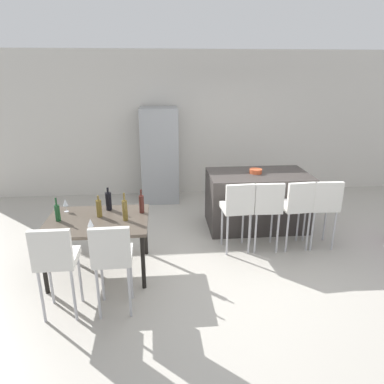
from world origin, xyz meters
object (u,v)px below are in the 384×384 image
(bar_chair_middle, at_px, (267,205))
(refrigerator, at_px, (160,155))
(wine_bottle_far, at_px, (57,212))
(bar_chair_right, at_px, (297,204))
(dining_table, at_px, (98,224))
(bar_chair_far, at_px, (324,203))
(wine_glass_near, at_px, (65,203))
(wine_bottle_corner, at_px, (142,204))
(wine_glass_right, at_px, (90,223))
(dining_chair_near, at_px, (56,257))
(wine_bottle_left, at_px, (99,208))
(fruit_bowl, at_px, (256,171))
(kitchen_island, at_px, (257,200))
(dining_chair_far, at_px, (112,255))
(wine_bottle_end, at_px, (125,210))
(wine_bottle_middle, at_px, (108,201))

(bar_chair_middle, bearing_deg, refrigerator, 122.72)
(wine_bottle_far, bearing_deg, bar_chair_right, 6.95)
(dining_table, xyz_separation_m, refrigerator, (0.80, 2.72, 0.25))
(dining_table, height_order, refrigerator, refrigerator)
(bar_chair_far, height_order, wine_glass_near, bar_chair_far)
(bar_chair_far, distance_m, wine_bottle_corner, 2.59)
(wine_bottle_corner, xyz_separation_m, wine_glass_right, (-0.55, -0.56, 0.00))
(dining_chair_near, height_order, wine_bottle_corner, wine_bottle_corner)
(refrigerator, bearing_deg, wine_bottle_left, -106.46)
(dining_table, distance_m, fruit_bowl, 2.68)
(bar_chair_far, height_order, dining_chair_near, same)
(bar_chair_middle, bearing_deg, dining_table, -170.17)
(wine_bottle_left, bearing_deg, wine_glass_right, -92.48)
(bar_chair_right, bearing_deg, kitchen_island, 111.63)
(bar_chair_middle, distance_m, dining_chair_far, 2.36)
(dining_table, xyz_separation_m, wine_bottle_corner, (0.55, 0.18, 0.19))
(bar_chair_right, height_order, dining_chair_far, same)
(wine_bottle_corner, bearing_deg, bar_chair_far, 4.83)
(wine_glass_right, relative_size, wine_glass_near, 1.00)
(kitchen_island, relative_size, bar_chair_far, 1.55)
(dining_chair_near, xyz_separation_m, wine_bottle_end, (0.64, 0.79, 0.18))
(kitchen_island, relative_size, wine_bottle_left, 5.76)
(refrigerator, bearing_deg, wine_bottle_end, -99.03)
(wine_glass_near, bearing_deg, bar_chair_far, 1.51)
(dining_chair_far, xyz_separation_m, wine_bottle_left, (-0.27, 0.93, 0.16))
(wine_glass_near, bearing_deg, wine_bottle_left, -24.76)
(wine_bottle_left, bearing_deg, bar_chair_right, 6.47)
(wine_glass_right, height_order, wine_glass_near, same)
(dining_chair_near, distance_m, wine_bottle_left, 0.99)
(dining_table, relative_size, dining_chair_far, 1.20)
(dining_table, bearing_deg, wine_bottle_left, 78.06)
(wine_bottle_far, xyz_separation_m, wine_bottle_left, (0.49, 0.08, 0.01))
(bar_chair_far, distance_m, wine_glass_right, 3.22)
(kitchen_island, xyz_separation_m, dining_chair_near, (-2.68, -2.09, 0.24))
(wine_bottle_middle, distance_m, fruit_bowl, 2.43)
(wine_bottle_left, height_order, wine_glass_right, wine_bottle_left)
(dining_chair_far, distance_m, refrigerator, 3.60)
(dining_chair_near, xyz_separation_m, wine_bottle_far, (-0.19, 0.85, 0.15))
(wine_glass_near, bearing_deg, wine_glass_right, -57.20)
(bar_chair_middle, distance_m, refrigerator, 2.77)
(wine_glass_right, xyz_separation_m, refrigerator, (0.80, 3.10, 0.06))
(wine_bottle_end, bearing_deg, bar_chair_right, 10.73)
(bar_chair_far, bearing_deg, bar_chair_middle, -180.00)
(bar_chair_right, xyz_separation_m, dining_chair_far, (-2.45, -1.24, 0.00))
(wine_bottle_left, bearing_deg, bar_chair_middle, 7.72)
(kitchen_island, relative_size, wine_glass_right, 9.35)
(fruit_bowl, bearing_deg, refrigerator, 136.90)
(bar_chair_far, height_order, wine_bottle_left, bar_chair_far)
(dining_chair_far, xyz_separation_m, wine_bottle_corner, (0.26, 1.02, 0.16))
(wine_bottle_far, bearing_deg, bar_chair_middle, 8.05)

